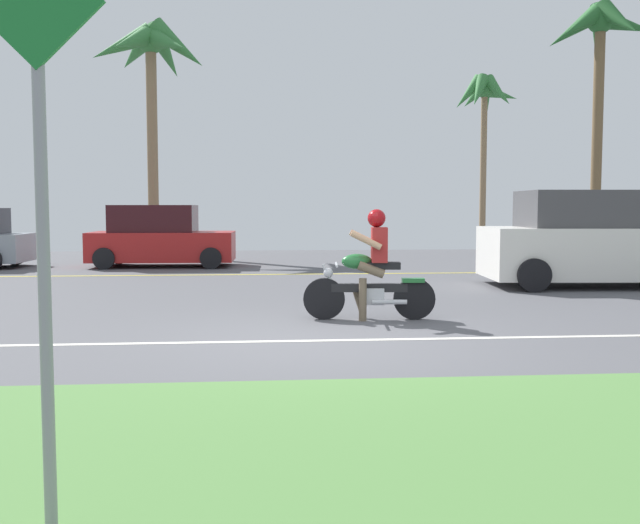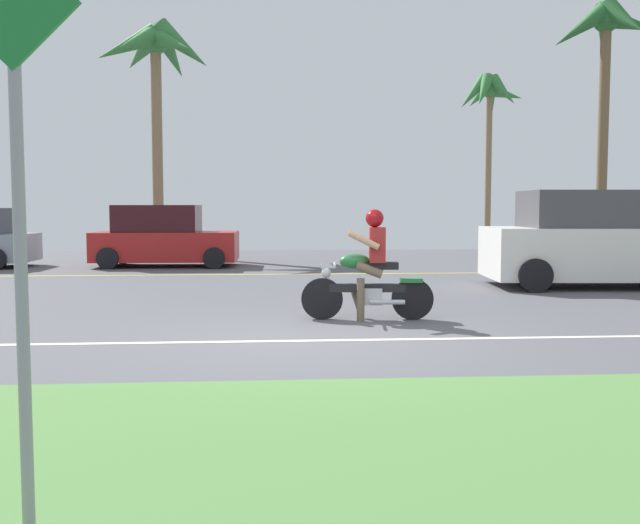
# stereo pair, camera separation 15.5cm
# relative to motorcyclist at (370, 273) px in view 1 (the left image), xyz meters

# --- Properties ---
(ground) EXTENTS (56.00, 30.00, 0.04)m
(ground) POSITION_rel_motorcyclist_xyz_m (-0.82, 1.44, -0.69)
(ground) COLOR #545459
(grass_median) EXTENTS (56.00, 3.80, 0.06)m
(grass_median) POSITION_rel_motorcyclist_xyz_m (-0.82, -5.66, -0.64)
(grass_median) COLOR #548442
(grass_median) RESTS_ON ground
(lane_line_near) EXTENTS (50.40, 0.12, 0.01)m
(lane_line_near) POSITION_rel_motorcyclist_xyz_m (-0.82, -1.58, -0.66)
(lane_line_near) COLOR silver
(lane_line_near) RESTS_ON ground
(lane_line_far) EXTENTS (50.40, 0.12, 0.01)m
(lane_line_far) POSITION_rel_motorcyclist_xyz_m (-0.82, 6.97, -0.66)
(lane_line_far) COLOR yellow
(lane_line_far) RESTS_ON ground
(motorcyclist) EXTENTS (1.88, 0.62, 1.58)m
(motorcyclist) POSITION_rel_motorcyclist_xyz_m (0.00, 0.00, 0.00)
(motorcyclist) COLOR black
(motorcyclist) RESTS_ON ground
(suv_nearby) EXTENTS (4.91, 2.48, 1.93)m
(suv_nearby) POSITION_rel_motorcyclist_xyz_m (5.37, 3.89, 0.27)
(suv_nearby) COLOR white
(suv_nearby) RESTS_ON ground
(parked_car_1) EXTENTS (3.85, 2.03, 1.65)m
(parked_car_1) POSITION_rel_motorcyclist_xyz_m (-4.23, 9.56, 0.10)
(parked_car_1) COLOR #AD1E1E
(parked_car_1) RESTS_ON ground
(palm_tree_0) EXTENTS (3.98, 3.82, 7.76)m
(palm_tree_0) POSITION_rel_motorcyclist_xyz_m (-5.05, 14.15, 5.81)
(palm_tree_0) COLOR #846B4C
(palm_tree_0) RESTS_ON ground
(palm_tree_1) EXTENTS (3.65, 3.56, 8.46)m
(palm_tree_1) POSITION_rel_motorcyclist_xyz_m (9.69, 13.25, 6.34)
(palm_tree_1) COLOR brown
(palm_tree_1) RESTS_ON ground
(palm_tree_2) EXTENTS (2.51, 2.45, 6.15)m
(palm_tree_2) POSITION_rel_motorcyclist_xyz_m (6.23, 14.55, 4.51)
(palm_tree_2) COLOR #846B4C
(palm_tree_2) RESTS_ON ground
(street_sign) EXTENTS (0.62, 0.06, 2.85)m
(street_sign) POSITION_rel_motorcyclist_xyz_m (-2.58, -6.68, 1.05)
(street_sign) COLOR gray
(street_sign) RESTS_ON ground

